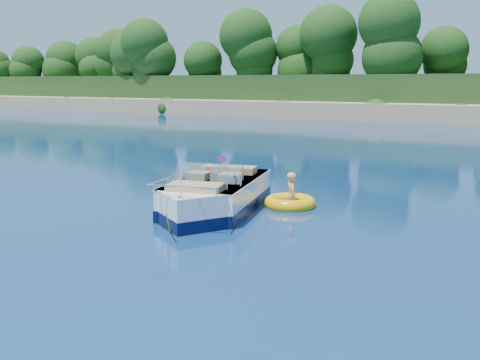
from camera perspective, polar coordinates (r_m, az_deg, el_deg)
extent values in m
plane|color=#0A1D48|center=(12.71, 1.01, -4.82)|extent=(160.00, 160.00, 0.00)
cube|color=#957B56|center=(49.25, 22.34, 6.37)|extent=(170.00, 8.00, 2.00)
cylinder|color=#321C10|center=(72.53, -15.68, 9.72)|extent=(0.44, 0.44, 2.80)
sphere|color=black|center=(72.57, -15.79, 11.82)|extent=(4.62, 4.62, 4.62)
cylinder|color=#321C10|center=(56.56, 4.18, 10.18)|extent=(0.44, 0.44, 3.20)
sphere|color=black|center=(56.63, 4.23, 13.26)|extent=(5.28, 5.28, 5.28)
cylinder|color=#321C10|center=(53.15, 23.08, 9.59)|extent=(0.44, 0.44, 3.60)
sphere|color=black|center=(53.25, 23.35, 13.26)|extent=(5.94, 5.94, 5.94)
cube|color=white|center=(14.25, -2.39, -1.90)|extent=(2.74, 4.07, 1.03)
cube|color=white|center=(12.64, -4.96, -3.54)|extent=(1.92, 1.92, 1.03)
cube|color=black|center=(14.28, -2.39, -2.46)|extent=(2.78, 4.11, 0.30)
cube|color=black|center=(12.67, -4.95, -4.17)|extent=(1.96, 1.96, 0.30)
cube|color=#A57A57|center=(14.47, -2.03, -0.54)|extent=(2.11, 2.89, 0.10)
cube|color=white|center=(14.16, -2.41, 0.03)|extent=(2.78, 4.08, 0.06)
cube|color=black|center=(16.15, -0.08, -0.26)|extent=(0.60, 0.46, 0.89)
cube|color=#8C9EA5|center=(13.62, -5.12, 0.80)|extent=(0.79, 0.32, 0.48)
cube|color=#8C9EA5|center=(13.32, -1.56, 0.63)|extent=(0.81, 0.51, 0.48)
cube|color=tan|center=(14.07, -4.44, 0.06)|extent=(0.65, 0.65, 0.39)
cube|color=tan|center=(13.78, -0.99, -0.12)|extent=(0.65, 0.65, 0.39)
cube|color=tan|center=(15.07, -1.21, 0.79)|extent=(1.62, 0.87, 0.37)
cube|color=tan|center=(12.70, -4.69, -1.16)|extent=(1.43, 1.01, 0.34)
cylinder|color=white|center=(11.76, -6.34, 0.05)|extent=(0.03, 0.03, 0.84)
cube|color=red|center=(13.29, -1.93, 2.32)|extent=(0.21, 0.06, 0.14)
cube|color=silver|center=(11.79, -6.40, -1.85)|extent=(0.11, 0.08, 0.05)
cylinder|color=yellow|center=(11.66, -7.67, -4.57)|extent=(0.59, 0.91, 0.75)
torus|color=#FBB508|center=(14.63, 5.35, -2.45)|extent=(1.58, 1.58, 0.37)
torus|color=red|center=(14.62, 5.35, -2.38)|extent=(1.30, 1.30, 0.12)
imported|color=#DEAA74|center=(14.73, 5.53, -2.73)|extent=(0.64, 0.78, 1.41)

